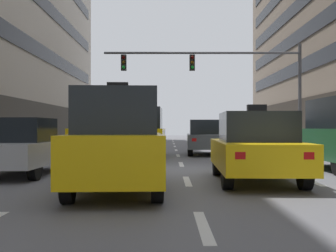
{
  "coord_description": "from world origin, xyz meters",
  "views": [
    {
      "loc": [
        -0.48,
        -13.98,
        1.34
      ],
      "look_at": [
        -0.4,
        21.77,
        1.45
      ],
      "focal_mm": 47.13,
      "sensor_mm": 36.0,
      "label": 1
    }
  ],
  "objects_px": {
    "car_driving_6": "(206,138)",
    "taxi_driving_0": "(117,134)",
    "car_driving_4": "(21,147)",
    "pedestrian_1": "(323,134)",
    "taxi_driving_3": "(142,132)",
    "taxi_driving_1": "(91,132)",
    "taxi_driving_2": "(255,148)",
    "taxi_driving_5": "(117,142)",
    "traffic_signal_0": "(225,73)"
  },
  "relations": [
    {
      "from": "car_driving_6",
      "to": "taxi_driving_0",
      "type": "bearing_deg",
      "value": 112.4
    },
    {
      "from": "car_driving_6",
      "to": "car_driving_4",
      "type": "bearing_deg",
      "value": -122.72
    },
    {
      "from": "taxi_driving_0",
      "to": "pedestrian_1",
      "type": "relative_size",
      "value": 2.87
    },
    {
      "from": "taxi_driving_0",
      "to": "taxi_driving_3",
      "type": "relative_size",
      "value": 0.94
    },
    {
      "from": "taxi_driving_1",
      "to": "taxi_driving_3",
      "type": "relative_size",
      "value": 0.99
    },
    {
      "from": "taxi_driving_2",
      "to": "pedestrian_1",
      "type": "relative_size",
      "value": 3.02
    },
    {
      "from": "taxi_driving_0",
      "to": "taxi_driving_5",
      "type": "xyz_separation_m",
      "value": [
        3.15,
        -27.46,
        0.24
      ]
    },
    {
      "from": "car_driving_4",
      "to": "taxi_driving_1",
      "type": "bearing_deg",
      "value": 90.69
    },
    {
      "from": "car_driving_4",
      "to": "taxi_driving_5",
      "type": "distance_m",
      "value": 4.5
    },
    {
      "from": "taxi_driving_0",
      "to": "car_driving_4",
      "type": "relative_size",
      "value": 1.01
    },
    {
      "from": "taxi_driving_3",
      "to": "traffic_signal_0",
      "type": "distance_m",
      "value": 6.28
    },
    {
      "from": "taxi_driving_2",
      "to": "traffic_signal_0",
      "type": "distance_m",
      "value": 13.1
    },
    {
      "from": "taxi_driving_2",
      "to": "car_driving_6",
      "type": "bearing_deg",
      "value": 91.26
    },
    {
      "from": "taxi_driving_3",
      "to": "taxi_driving_5",
      "type": "distance_m",
      "value": 10.94
    },
    {
      "from": "taxi_driving_3",
      "to": "car_driving_4",
      "type": "bearing_deg",
      "value": -111.12
    },
    {
      "from": "car_driving_6",
      "to": "pedestrian_1",
      "type": "height_order",
      "value": "car_driving_6"
    },
    {
      "from": "car_driving_6",
      "to": "traffic_signal_0",
      "type": "bearing_deg",
      "value": 54.21
    },
    {
      "from": "traffic_signal_0",
      "to": "pedestrian_1",
      "type": "distance_m",
      "value": 5.93
    },
    {
      "from": "taxi_driving_1",
      "to": "car_driving_4",
      "type": "xyz_separation_m",
      "value": [
        0.15,
        -12.32,
        -0.32
      ]
    },
    {
      "from": "taxi_driving_3",
      "to": "car_driving_4",
      "type": "xyz_separation_m",
      "value": [
        -2.96,
        -7.66,
        -0.33
      ]
    },
    {
      "from": "car_driving_6",
      "to": "traffic_signal_0",
      "type": "xyz_separation_m",
      "value": [
        1.2,
        1.67,
        3.41
      ]
    },
    {
      "from": "car_driving_6",
      "to": "traffic_signal_0",
      "type": "distance_m",
      "value": 3.98
    },
    {
      "from": "taxi_driving_1",
      "to": "car_driving_6",
      "type": "xyz_separation_m",
      "value": [
        6.17,
        -2.95,
        -0.27
      ]
    },
    {
      "from": "car_driving_6",
      "to": "taxi_driving_1",
      "type": "bearing_deg",
      "value": 154.41
    },
    {
      "from": "car_driving_4",
      "to": "taxi_driving_5",
      "type": "relative_size",
      "value": 0.98
    },
    {
      "from": "car_driving_4",
      "to": "pedestrian_1",
      "type": "xyz_separation_m",
      "value": [
        11.54,
        8.57,
        0.22
      ]
    },
    {
      "from": "taxi_driving_0",
      "to": "traffic_signal_0",
      "type": "distance_m",
      "value": 15.43
    },
    {
      "from": "taxi_driving_1",
      "to": "taxi_driving_0",
      "type": "bearing_deg",
      "value": 89.7
    },
    {
      "from": "taxi_driving_1",
      "to": "taxi_driving_3",
      "type": "distance_m",
      "value": 5.6
    },
    {
      "from": "traffic_signal_0",
      "to": "taxi_driving_3",
      "type": "bearing_deg",
      "value": -141.6
    },
    {
      "from": "taxi_driving_1",
      "to": "pedestrian_1",
      "type": "xyz_separation_m",
      "value": [
        11.68,
        -3.75,
        -0.1
      ]
    },
    {
      "from": "taxi_driving_0",
      "to": "taxi_driving_2",
      "type": "xyz_separation_m",
      "value": [
        6.34,
        -25.75,
        0.04
      ]
    },
    {
      "from": "taxi_driving_0",
      "to": "car_driving_4",
      "type": "distance_m",
      "value": 24.18
    },
    {
      "from": "car_driving_4",
      "to": "car_driving_6",
      "type": "height_order",
      "value": "car_driving_6"
    },
    {
      "from": "taxi_driving_5",
      "to": "traffic_signal_0",
      "type": "bearing_deg",
      "value": 73.81
    },
    {
      "from": "taxi_driving_1",
      "to": "taxi_driving_5",
      "type": "height_order",
      "value": "taxi_driving_1"
    },
    {
      "from": "traffic_signal_0",
      "to": "taxi_driving_0",
      "type": "bearing_deg",
      "value": 119.07
    },
    {
      "from": "car_driving_4",
      "to": "taxi_driving_0",
      "type": "bearing_deg",
      "value": 90.21
    },
    {
      "from": "taxi_driving_0",
      "to": "car_driving_6",
      "type": "bearing_deg",
      "value": -67.6
    },
    {
      "from": "taxi_driving_2",
      "to": "car_driving_4",
      "type": "xyz_separation_m",
      "value": [
        -6.26,
        1.57,
        -0.05
      ]
    },
    {
      "from": "car_driving_4",
      "to": "car_driving_6",
      "type": "xyz_separation_m",
      "value": [
        6.02,
        9.37,
        0.05
      ]
    },
    {
      "from": "taxi_driving_5",
      "to": "car_driving_6",
      "type": "bearing_deg",
      "value": 76.85
    },
    {
      "from": "pedestrian_1",
      "to": "taxi_driving_2",
      "type": "bearing_deg",
      "value": -117.47
    },
    {
      "from": "taxi_driving_5",
      "to": "car_driving_6",
      "type": "height_order",
      "value": "taxi_driving_5"
    },
    {
      "from": "taxi_driving_1",
      "to": "taxi_driving_2",
      "type": "height_order",
      "value": "taxi_driving_1"
    },
    {
      "from": "taxi_driving_1",
      "to": "car_driving_4",
      "type": "relative_size",
      "value": 1.07
    },
    {
      "from": "taxi_driving_2",
      "to": "pedestrian_1",
      "type": "xyz_separation_m",
      "value": [
        5.28,
        10.15,
        0.17
      ]
    },
    {
      "from": "taxi_driving_1",
      "to": "pedestrian_1",
      "type": "height_order",
      "value": "taxi_driving_1"
    },
    {
      "from": "taxi_driving_1",
      "to": "car_driving_6",
      "type": "height_order",
      "value": "taxi_driving_1"
    },
    {
      "from": "taxi_driving_3",
      "to": "taxi_driving_1",
      "type": "bearing_deg",
      "value": 123.68
    }
  ]
}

